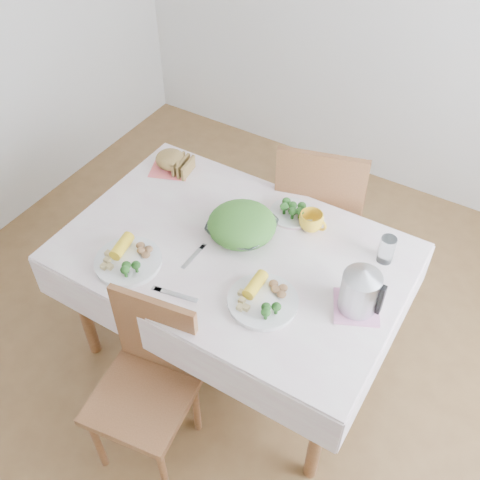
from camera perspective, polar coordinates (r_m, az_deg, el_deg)
The scene contains 18 objects.
floor at distance 3.08m, azimuth -0.52°, elevation -10.95°, with size 3.60×3.60×0.00m, color brown.
dining_table at distance 2.78m, azimuth -0.57°, elevation -6.61°, with size 1.40×0.90×0.75m, color brown.
tablecloth at distance 2.49m, azimuth -0.63°, elevation -1.15°, with size 1.50×1.00×0.01m, color silver.
chair_near at distance 2.43m, azimuth -10.06°, elevation -15.15°, with size 0.40×0.40×0.88m, color brown.
chair_far at distance 3.13m, azimuth 8.09°, elevation 2.67°, with size 0.46×0.46×1.01m, color brown.
salad_bowl at distance 2.53m, azimuth 0.19°, elevation 1.12°, with size 0.29×0.29×0.07m, color white.
dinner_plate_left at distance 2.47m, azimuth -11.28°, elevation -2.19°, with size 0.29×0.29×0.02m, color white.
dinner_plate_right at distance 2.28m, azimuth 2.34°, elevation -6.28°, with size 0.29×0.29×0.02m, color white.
broccoli_plate at distance 2.65m, azimuth 5.30°, elevation 2.71°, with size 0.21×0.21×0.02m, color beige.
napkin at distance 2.95m, azimuth -6.99°, elevation 7.35°, with size 0.20×0.20×0.00m, color #FF696C.
bread_loaf at distance 2.92m, azimuth -7.08°, elevation 8.22°, with size 0.16×0.15×0.09m, color olive.
yellow_mug at distance 2.57m, azimuth 7.24°, elevation 1.90°, with size 0.11×0.11×0.09m, color yellow.
glass_tumbler at distance 2.48m, azimuth 14.68°, elevation -0.94°, with size 0.07×0.07×0.13m, color white.
pink_tray at distance 2.31m, azimuth 11.72°, elevation -6.67°, with size 0.18×0.18×0.01m, color pink.
electric_kettle at distance 2.23m, azimuth 12.14°, elevation -4.87°, with size 0.15×0.15×0.21m, color #B2B5BA.
fork_left at distance 2.46m, azimuth -4.76°, elevation -1.69°, with size 0.02×0.16×0.00m, color silver.
fork_right at distance 2.30m, azimuth 0.80°, elevation -6.04°, with size 0.02×0.18×0.00m, color silver.
knife at distance 2.33m, azimuth -6.54°, elevation -5.53°, with size 0.02×0.19×0.00m, color silver.
Camera 1 is at (0.92, -1.46, 2.55)m, focal length 42.00 mm.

